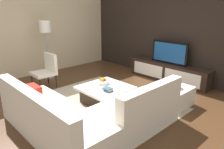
{
  "coord_description": "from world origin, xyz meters",
  "views": [
    {
      "loc": [
        3.14,
        -2.79,
        2.03
      ],
      "look_at": [
        -0.15,
        0.36,
        0.59
      ],
      "focal_mm": 34.72,
      "sensor_mm": 36.0,
      "label": 1
    }
  ],
  "objects_px": {
    "sectional_couch": "(86,116)",
    "decorative_ball": "(174,81)",
    "coffee_table": "(105,94)",
    "book_stack": "(108,89)",
    "television": "(169,53)",
    "accent_chair_near": "(47,69)",
    "ottoman": "(172,95)",
    "fruit_bowl": "(103,81)",
    "floor_lamp": "(45,30)",
    "media_console": "(168,72)"
  },
  "relations": [
    {
      "from": "sectional_couch",
      "to": "coffee_table",
      "type": "height_order",
      "value": "sectional_couch"
    },
    {
      "from": "media_console",
      "to": "coffee_table",
      "type": "height_order",
      "value": "media_console"
    },
    {
      "from": "coffee_table",
      "to": "accent_chair_near",
      "type": "height_order",
      "value": "accent_chair_near"
    },
    {
      "from": "coffee_table",
      "to": "book_stack",
      "type": "bearing_deg",
      "value": -28.5
    },
    {
      "from": "sectional_couch",
      "to": "floor_lamp",
      "type": "bearing_deg",
      "value": 162.57
    },
    {
      "from": "accent_chair_near",
      "to": "coffee_table",
      "type": "bearing_deg",
      "value": 5.66
    },
    {
      "from": "book_stack",
      "to": "accent_chair_near",
      "type": "bearing_deg",
      "value": -171.91
    },
    {
      "from": "book_stack",
      "to": "floor_lamp",
      "type": "bearing_deg",
      "value": 177.64
    },
    {
      "from": "book_stack",
      "to": "sectional_couch",
      "type": "bearing_deg",
      "value": -65.5
    },
    {
      "from": "media_console",
      "to": "television",
      "type": "xyz_separation_m",
      "value": [
        0.0,
        0.0,
        0.56
      ]
    },
    {
      "from": "sectional_couch",
      "to": "floor_lamp",
      "type": "relative_size",
      "value": 1.42
    },
    {
      "from": "coffee_table",
      "to": "floor_lamp",
      "type": "relative_size",
      "value": 0.6
    },
    {
      "from": "ottoman",
      "to": "television",
      "type": "bearing_deg",
      "value": 125.94
    },
    {
      "from": "television",
      "to": "accent_chair_near",
      "type": "distance_m",
      "value": 3.32
    },
    {
      "from": "media_console",
      "to": "accent_chair_near",
      "type": "xyz_separation_m",
      "value": [
        -1.9,
        -2.7,
        0.24
      ]
    },
    {
      "from": "sectional_couch",
      "to": "accent_chair_near",
      "type": "xyz_separation_m",
      "value": [
        -2.41,
        0.57,
        0.2
      ]
    },
    {
      "from": "television",
      "to": "fruit_bowl",
      "type": "height_order",
      "value": "television"
    },
    {
      "from": "sectional_couch",
      "to": "fruit_bowl",
      "type": "distance_m",
      "value": 1.34
    },
    {
      "from": "sectional_couch",
      "to": "ottoman",
      "type": "height_order",
      "value": "sectional_couch"
    },
    {
      "from": "sectional_couch",
      "to": "decorative_ball",
      "type": "relative_size",
      "value": 9.32
    },
    {
      "from": "book_stack",
      "to": "ottoman",
      "type": "bearing_deg",
      "value": 53.95
    },
    {
      "from": "sectional_couch",
      "to": "television",
      "type": "bearing_deg",
      "value": 98.8
    },
    {
      "from": "decorative_ball",
      "to": "media_console",
      "type": "bearing_deg",
      "value": 125.95
    },
    {
      "from": "ottoman",
      "to": "fruit_bowl",
      "type": "relative_size",
      "value": 2.5
    },
    {
      "from": "television",
      "to": "accent_chair_near",
      "type": "height_order",
      "value": "television"
    },
    {
      "from": "coffee_table",
      "to": "fruit_bowl",
      "type": "height_order",
      "value": "fruit_bowl"
    },
    {
      "from": "sectional_couch",
      "to": "book_stack",
      "type": "height_order",
      "value": "sectional_couch"
    },
    {
      "from": "television",
      "to": "ottoman",
      "type": "distance_m",
      "value": 1.71
    },
    {
      "from": "coffee_table",
      "to": "ottoman",
      "type": "bearing_deg",
      "value": 44.2
    },
    {
      "from": "sectional_couch",
      "to": "decorative_ball",
      "type": "height_order",
      "value": "sectional_couch"
    },
    {
      "from": "fruit_bowl",
      "to": "decorative_ball",
      "type": "distance_m",
      "value": 1.52
    },
    {
      "from": "television",
      "to": "decorative_ball",
      "type": "height_order",
      "value": "television"
    },
    {
      "from": "media_console",
      "to": "coffee_table",
      "type": "relative_size",
      "value": 2.39
    },
    {
      "from": "television",
      "to": "sectional_couch",
      "type": "height_order",
      "value": "television"
    },
    {
      "from": "accent_chair_near",
      "to": "decorative_ball",
      "type": "xyz_separation_m",
      "value": [
        2.84,
        1.41,
        0.04
      ]
    },
    {
      "from": "ottoman",
      "to": "book_stack",
      "type": "relative_size",
      "value": 3.3
    },
    {
      "from": "sectional_couch",
      "to": "ottoman",
      "type": "bearing_deg",
      "value": 77.77
    },
    {
      "from": "media_console",
      "to": "book_stack",
      "type": "bearing_deg",
      "value": -87.23
    },
    {
      "from": "accent_chair_near",
      "to": "decorative_ball",
      "type": "relative_size",
      "value": 3.46
    },
    {
      "from": "sectional_couch",
      "to": "decorative_ball",
      "type": "xyz_separation_m",
      "value": [
        0.43,
        1.98,
        0.24
      ]
    },
    {
      "from": "television",
      "to": "ottoman",
      "type": "bearing_deg",
      "value": -54.06
    },
    {
      "from": "floor_lamp",
      "to": "ottoman",
      "type": "height_order",
      "value": "floor_lamp"
    },
    {
      "from": "floor_lamp",
      "to": "decorative_ball",
      "type": "bearing_deg",
      "value": 16.13
    },
    {
      "from": "television",
      "to": "fruit_bowl",
      "type": "bearing_deg",
      "value": -97.31
    },
    {
      "from": "fruit_bowl",
      "to": "floor_lamp",
      "type": "bearing_deg",
      "value": -177.33
    },
    {
      "from": "coffee_table",
      "to": "decorative_ball",
      "type": "relative_size",
      "value": 3.95
    },
    {
      "from": "book_stack",
      "to": "decorative_ball",
      "type": "bearing_deg",
      "value": 53.95
    },
    {
      "from": "floor_lamp",
      "to": "fruit_bowl",
      "type": "relative_size",
      "value": 5.9
    },
    {
      "from": "coffee_table",
      "to": "book_stack",
      "type": "distance_m",
      "value": 0.33
    },
    {
      "from": "ottoman",
      "to": "fruit_bowl",
      "type": "xyz_separation_m",
      "value": [
        -1.22,
        -0.91,
        0.23
      ]
    }
  ]
}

